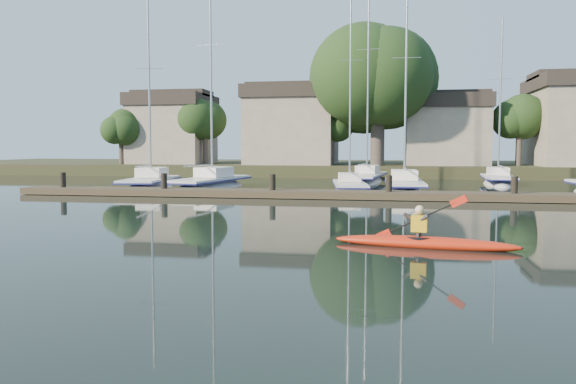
% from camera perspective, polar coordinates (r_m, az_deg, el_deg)
% --- Properties ---
extents(ground, '(160.00, 160.00, 0.00)m').
position_cam_1_polar(ground, '(15.19, -1.23, -5.36)').
color(ground, black).
rests_on(ground, ground).
extents(kayak, '(4.86, 1.37, 1.54)m').
position_cam_1_polar(kayak, '(15.20, 13.66, -4.77)').
color(kayak, red).
rests_on(kayak, ground).
extents(dock, '(34.00, 2.00, 1.80)m').
position_cam_1_polar(dock, '(28.92, 4.24, -0.21)').
color(dock, '#433526').
rests_on(dock, ground).
extents(sailboat_0, '(3.40, 8.51, 13.13)m').
position_cam_1_polar(sailboat_0, '(36.45, -13.82, 0.00)').
color(sailboat_0, silver).
rests_on(sailboat_0, ground).
extents(sailboat_1, '(3.79, 9.75, 15.54)m').
position_cam_1_polar(sailboat_1, '(35.81, -7.88, 0.02)').
color(sailboat_1, silver).
rests_on(sailboat_1, ground).
extents(sailboat_2, '(2.86, 8.15, 13.21)m').
position_cam_1_polar(sailboat_2, '(33.34, 6.27, -0.22)').
color(sailboat_2, silver).
rests_on(sailboat_2, ground).
extents(sailboat_3, '(2.37, 8.45, 13.56)m').
position_cam_1_polar(sailboat_3, '(33.72, 11.72, -0.30)').
color(sailboat_3, silver).
rests_on(sailboat_3, ground).
extents(sailboat_6, '(3.30, 10.68, 16.70)m').
position_cam_1_polar(sailboat_6, '(41.92, 7.95, 0.71)').
color(sailboat_6, silver).
rests_on(sailboat_6, ground).
extents(sailboat_7, '(2.80, 8.08, 12.77)m').
position_cam_1_polar(sailboat_7, '(42.11, 20.55, 0.48)').
color(sailboat_7, silver).
rests_on(sailboat_7, ground).
extents(shore, '(90.00, 25.25, 12.75)m').
position_cam_1_polar(shore, '(54.97, 8.78, 5.18)').
color(shore, '#273319').
rests_on(shore, ground).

